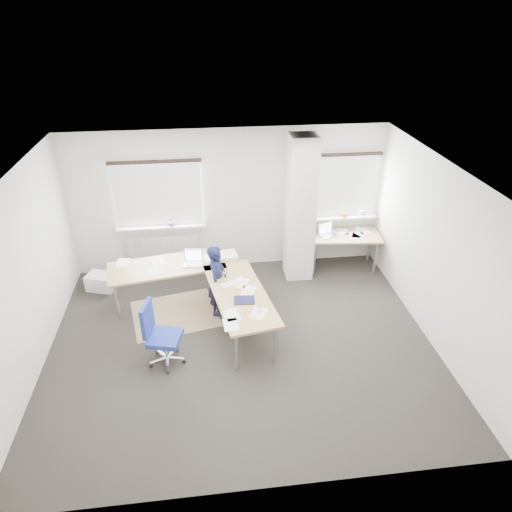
{
  "coord_description": "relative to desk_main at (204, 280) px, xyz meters",
  "views": [
    {
      "loc": [
        -0.45,
        -5.62,
        4.8
      ],
      "look_at": [
        0.34,
        0.9,
        1.06
      ],
      "focal_mm": 32.0,
      "sensor_mm": 36.0,
      "label": 1
    }
  ],
  "objects": [
    {
      "name": "ground",
      "position": [
        0.53,
        -0.86,
        -0.69
      ],
      "size": [
        6.0,
        6.0,
        0.0
      ],
      "primitive_type": "plane",
      "color": "black",
      "rests_on": "ground"
    },
    {
      "name": "floor_mat",
      "position": [
        -0.55,
        0.04,
        -0.69
      ],
      "size": [
        1.63,
        1.46,
        0.01
      ],
      "primitive_type": "cube",
      "rotation": [
        0.0,
        0.0,
        0.21
      ],
      "color": "#8C724C",
      "rests_on": "ground"
    },
    {
      "name": "white_crate",
      "position": [
        -1.93,
        1.02,
        -0.54
      ],
      "size": [
        0.59,
        0.5,
        0.3
      ],
      "primitive_type": "cube",
      "rotation": [
        0.0,
        0.0,
        -0.32
      ],
      "color": "white",
      "rests_on": "ground"
    },
    {
      "name": "task_chair",
      "position": [
        -0.66,
        -1.15,
        -0.4
      ],
      "size": [
        0.58,
        0.57,
        1.04
      ],
      "rotation": [
        0.0,
        0.0,
        -0.24
      ],
      "color": "navy",
      "rests_on": "ground"
    },
    {
      "name": "desk_main",
      "position": [
        0.0,
        0.0,
        0.0
      ],
      "size": [
        2.82,
        2.63,
        0.96
      ],
      "rotation": [
        0.0,
        0.0,
        0.17
      ],
      "color": "olive",
      "rests_on": "ground"
    },
    {
      "name": "room_shell",
      "position": [
        0.71,
        -0.41,
        1.05
      ],
      "size": [
        6.04,
        5.04,
        2.82
      ],
      "color": "#B7B5A7",
      "rests_on": "ground"
    },
    {
      "name": "person",
      "position": [
        0.22,
        0.02,
        -0.04
      ],
      "size": [
        0.44,
        0.54,
        1.3
      ],
      "primitive_type": "imported",
      "rotation": [
        0.0,
        0.0,
        1.27
      ],
      "color": "black",
      "rests_on": "ground"
    },
    {
      "name": "desk_side",
      "position": [
        2.78,
        1.27,
        -0.01
      ],
      "size": [
        1.46,
        0.83,
        1.22
      ],
      "rotation": [
        0.0,
        0.0,
        -0.1
      ],
      "color": "olive",
      "rests_on": "ground"
    }
  ]
}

